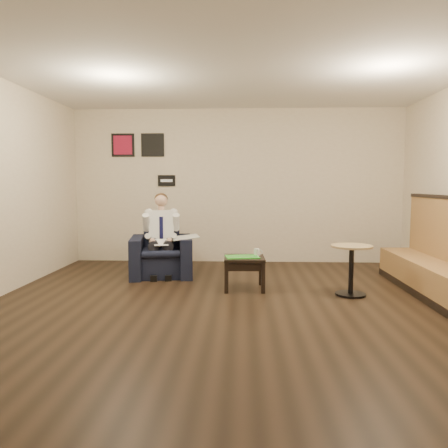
{
  "coord_description": "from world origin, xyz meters",
  "views": [
    {
      "loc": [
        0.11,
        -5.03,
        1.44
      ],
      "look_at": [
        -0.16,
        1.2,
        0.87
      ],
      "focal_mm": 35.0,
      "sensor_mm": 36.0,
      "label": 1
    }
  ],
  "objects_px": {
    "coffee_mug": "(257,252)",
    "cafe_table": "(351,270)",
    "armchair": "(161,247)",
    "banquette": "(432,246)",
    "green_folder": "(242,257)",
    "seated_man": "(161,237)",
    "smartphone": "(247,255)",
    "side_table": "(244,273)"
  },
  "relations": [
    {
      "from": "coffee_mug",
      "to": "cafe_table",
      "type": "relative_size",
      "value": 0.14
    },
    {
      "from": "armchair",
      "to": "coffee_mug",
      "type": "distance_m",
      "value": 1.63
    },
    {
      "from": "banquette",
      "to": "green_folder",
      "type": "bearing_deg",
      "value": 177.53
    },
    {
      "from": "seated_man",
      "to": "cafe_table",
      "type": "height_order",
      "value": "seated_man"
    },
    {
      "from": "coffee_mug",
      "to": "green_folder",
      "type": "bearing_deg",
      "value": -144.58
    },
    {
      "from": "green_folder",
      "to": "smartphone",
      "type": "bearing_deg",
      "value": 67.77
    },
    {
      "from": "smartphone",
      "to": "cafe_table",
      "type": "bearing_deg",
      "value": -10.14
    },
    {
      "from": "side_table",
      "to": "seated_man",
      "type": "bearing_deg",
      "value": 150.8
    },
    {
      "from": "seated_man",
      "to": "green_folder",
      "type": "distance_m",
      "value": 1.46
    },
    {
      "from": "armchair",
      "to": "seated_man",
      "type": "bearing_deg",
      "value": -90.0
    },
    {
      "from": "coffee_mug",
      "to": "cafe_table",
      "type": "bearing_deg",
      "value": -18.73
    },
    {
      "from": "coffee_mug",
      "to": "cafe_table",
      "type": "height_order",
      "value": "cafe_table"
    },
    {
      "from": "side_table",
      "to": "coffee_mug",
      "type": "xyz_separation_m",
      "value": [
        0.17,
        0.12,
        0.27
      ]
    },
    {
      "from": "green_folder",
      "to": "banquette",
      "type": "height_order",
      "value": "banquette"
    },
    {
      "from": "side_table",
      "to": "green_folder",
      "type": "distance_m",
      "value": 0.23
    },
    {
      "from": "green_folder",
      "to": "coffee_mug",
      "type": "relative_size",
      "value": 4.74
    },
    {
      "from": "coffee_mug",
      "to": "banquette",
      "type": "bearing_deg",
      "value": -6.29
    },
    {
      "from": "armchair",
      "to": "coffee_mug",
      "type": "relative_size",
      "value": 9.93
    },
    {
      "from": "side_table",
      "to": "smartphone",
      "type": "bearing_deg",
      "value": 74.38
    },
    {
      "from": "smartphone",
      "to": "banquette",
      "type": "distance_m",
      "value": 2.44
    },
    {
      "from": "banquette",
      "to": "seated_man",
      "type": "bearing_deg",
      "value": 167.3
    },
    {
      "from": "seated_man",
      "to": "smartphone",
      "type": "xyz_separation_m",
      "value": [
        1.32,
        -0.56,
        -0.17
      ]
    },
    {
      "from": "armchair",
      "to": "banquette",
      "type": "relative_size",
      "value": 0.38
    },
    {
      "from": "green_folder",
      "to": "smartphone",
      "type": "height_order",
      "value": "green_folder"
    },
    {
      "from": "smartphone",
      "to": "cafe_table",
      "type": "height_order",
      "value": "cafe_table"
    },
    {
      "from": "banquette",
      "to": "armchair",
      "type": "bearing_deg",
      "value": 165.69
    },
    {
      "from": "smartphone",
      "to": "seated_man",
      "type": "bearing_deg",
      "value": 165.52
    },
    {
      "from": "smartphone",
      "to": "banquette",
      "type": "height_order",
      "value": "banquette"
    },
    {
      "from": "smartphone",
      "to": "side_table",
      "type": "bearing_deg",
      "value": -97.35
    },
    {
      "from": "green_folder",
      "to": "coffee_mug",
      "type": "bearing_deg",
      "value": 35.42
    },
    {
      "from": "armchair",
      "to": "cafe_table",
      "type": "distance_m",
      "value": 2.9
    },
    {
      "from": "coffee_mug",
      "to": "smartphone",
      "type": "xyz_separation_m",
      "value": [
        -0.13,
        0.04,
        -0.04
      ]
    },
    {
      "from": "side_table",
      "to": "armchair",
      "type": "bearing_deg",
      "value": 147.37
    },
    {
      "from": "seated_man",
      "to": "armchair",
      "type": "bearing_deg",
      "value": 90.0
    },
    {
      "from": "side_table",
      "to": "smartphone",
      "type": "distance_m",
      "value": 0.28
    },
    {
      "from": "side_table",
      "to": "cafe_table",
      "type": "height_order",
      "value": "cafe_table"
    },
    {
      "from": "green_folder",
      "to": "smartphone",
      "type": "relative_size",
      "value": 3.21
    },
    {
      "from": "armchair",
      "to": "side_table",
      "type": "relative_size",
      "value": 1.71
    },
    {
      "from": "armchair",
      "to": "side_table",
      "type": "distance_m",
      "value": 1.56
    },
    {
      "from": "armchair",
      "to": "seated_man",
      "type": "relative_size",
      "value": 0.75
    },
    {
      "from": "armchair",
      "to": "banquette",
      "type": "xyz_separation_m",
      "value": [
        3.76,
        -0.96,
        0.18
      ]
    },
    {
      "from": "banquette",
      "to": "coffee_mug",
      "type": "bearing_deg",
      "value": 173.71
    }
  ]
}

